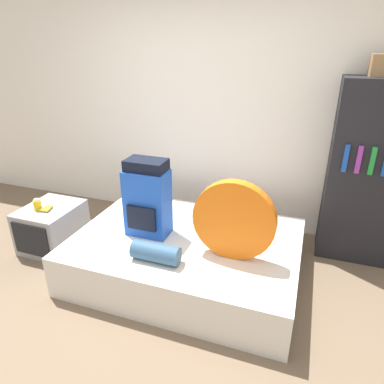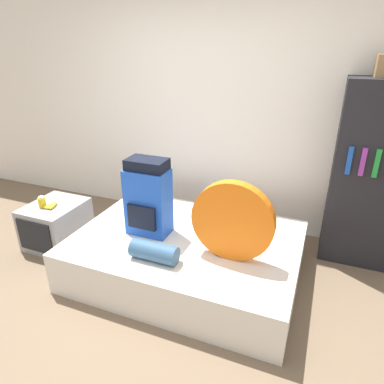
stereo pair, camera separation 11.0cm
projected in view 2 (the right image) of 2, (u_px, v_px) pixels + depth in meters
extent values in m
plane|color=brown|center=(131.00, 316.00, 2.72)|extent=(16.00, 16.00, 0.00)
cube|color=white|center=(211.00, 111.00, 3.77)|extent=(8.00, 0.05, 2.60)
cube|color=silver|center=(187.00, 255.00, 3.16)|extent=(1.98, 1.42, 0.39)
cube|color=blue|center=(148.00, 202.00, 3.04)|extent=(0.38, 0.23, 0.60)
cube|color=black|center=(147.00, 164.00, 2.91)|extent=(0.35, 0.22, 0.10)
cube|color=black|center=(142.00, 217.00, 2.97)|extent=(0.26, 0.03, 0.22)
cylinder|color=orange|center=(233.00, 221.00, 2.66)|extent=(0.66, 0.09, 0.66)
cylinder|color=#33567A|center=(154.00, 252.00, 2.72)|extent=(0.39, 0.15, 0.15)
cube|color=#939399|center=(57.00, 224.00, 3.63)|extent=(0.51, 0.59, 0.46)
cube|color=black|center=(35.00, 237.00, 3.37)|extent=(0.41, 0.02, 0.33)
cylinder|color=gold|center=(42.00, 202.00, 3.48)|extent=(0.07, 0.07, 0.10)
cylinder|color=white|center=(41.00, 197.00, 3.45)|extent=(0.05, 0.05, 0.02)
ellipsoid|color=yellow|center=(50.00, 205.00, 3.49)|extent=(0.08, 0.16, 0.03)
ellipsoid|color=yellow|center=(51.00, 205.00, 3.49)|extent=(0.05, 0.16, 0.03)
ellipsoid|color=yellow|center=(52.00, 205.00, 3.48)|extent=(0.05, 0.16, 0.03)
ellipsoid|color=yellow|center=(53.00, 206.00, 3.48)|extent=(0.08, 0.16, 0.03)
cube|color=black|center=(370.00, 177.00, 3.14)|extent=(0.67, 0.40, 1.73)
cube|color=#194CB2|center=(349.00, 160.00, 2.96)|extent=(0.04, 0.02, 0.25)
cube|color=purple|center=(363.00, 162.00, 2.92)|extent=(0.04, 0.02, 0.25)
cube|color=#1E8E38|center=(377.00, 163.00, 2.89)|extent=(0.04, 0.02, 0.25)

